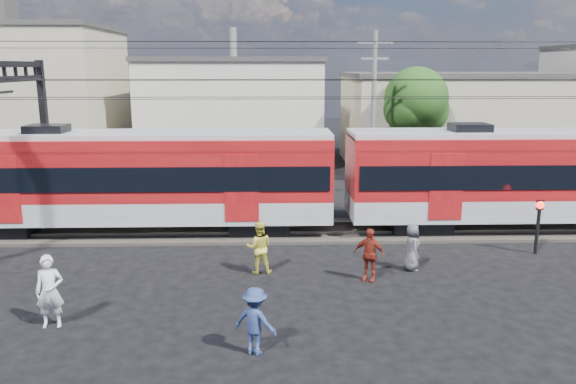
% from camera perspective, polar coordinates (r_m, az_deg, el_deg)
% --- Properties ---
extents(ground, '(120.00, 120.00, 0.00)m').
position_cam_1_polar(ground, '(15.81, -4.18, -12.51)').
color(ground, black).
rests_on(ground, ground).
extents(track_bed, '(70.00, 3.40, 0.12)m').
position_cam_1_polar(track_bed, '(23.28, -3.34, -3.98)').
color(track_bed, '#2D2823').
rests_on(track_bed, ground).
extents(rail_near, '(70.00, 0.12, 0.12)m').
position_cam_1_polar(rail_near, '(22.53, -3.40, -4.23)').
color(rail_near, '#59544C').
rests_on(rail_near, track_bed).
extents(rail_far, '(70.00, 0.12, 0.12)m').
position_cam_1_polar(rail_far, '(23.97, -3.30, -3.19)').
color(rail_far, '#59544C').
rests_on(rail_far, track_bed).
extents(commuter_train, '(50.30, 3.08, 4.17)m').
position_cam_1_polar(commuter_train, '(23.35, -15.08, 1.57)').
color(commuter_train, black).
rests_on(commuter_train, ground).
extents(catenary, '(70.00, 9.30, 7.52)m').
position_cam_1_polar(catenary, '(24.24, -24.61, 7.79)').
color(catenary, black).
rests_on(catenary, ground).
extents(building_west, '(14.28, 10.20, 9.30)m').
position_cam_1_polar(building_west, '(42.25, -26.75, 8.53)').
color(building_west, tan).
rests_on(building_west, ground).
extents(building_midwest, '(12.24, 12.24, 7.30)m').
position_cam_1_polar(building_midwest, '(41.50, -5.45, 8.38)').
color(building_midwest, beige).
rests_on(building_midwest, ground).
extents(building_mideast, '(16.32, 10.20, 6.30)m').
position_cam_1_polar(building_mideast, '(40.69, 17.55, 7.06)').
color(building_mideast, tan).
rests_on(building_mideast, ground).
extents(utility_pole_mid, '(1.80, 0.24, 8.50)m').
position_cam_1_polar(utility_pole_mid, '(29.85, 8.65, 8.33)').
color(utility_pole_mid, slate).
rests_on(utility_pole_mid, ground).
extents(tree_near, '(3.82, 3.64, 6.72)m').
position_cam_1_polar(tree_near, '(33.54, 13.15, 8.82)').
color(tree_near, '#382619').
rests_on(tree_near, ground).
extents(pedestrian_a, '(0.77, 0.57, 1.96)m').
position_cam_1_polar(pedestrian_a, '(16.11, -23.05, -9.27)').
color(pedestrian_a, silver).
rests_on(pedestrian_a, ground).
extents(pedestrian_b, '(0.88, 0.69, 1.77)m').
position_cam_1_polar(pedestrian_b, '(18.60, -2.95, -5.64)').
color(pedestrian_b, '#DCCC44').
rests_on(pedestrian_b, ground).
extents(pedestrian_c, '(1.24, 1.02, 1.67)m').
position_cam_1_polar(pedestrian_c, '(13.62, -3.36, -12.96)').
color(pedestrian_c, navy).
rests_on(pedestrian_c, ground).
extents(pedestrian_d, '(1.11, 0.83, 1.74)m').
position_cam_1_polar(pedestrian_d, '(18.10, 8.24, -6.31)').
color(pedestrian_d, maroon).
rests_on(pedestrian_d, ground).
extents(pedestrian_e, '(0.57, 0.82, 1.61)m').
position_cam_1_polar(pedestrian_e, '(19.30, 12.47, -5.49)').
color(pedestrian_e, '#4C4C51').
rests_on(pedestrian_e, ground).
extents(crossing_signal, '(0.29, 0.29, 2.02)m').
position_cam_1_polar(crossing_signal, '(22.23, 24.12, -2.30)').
color(crossing_signal, black).
rests_on(crossing_signal, ground).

